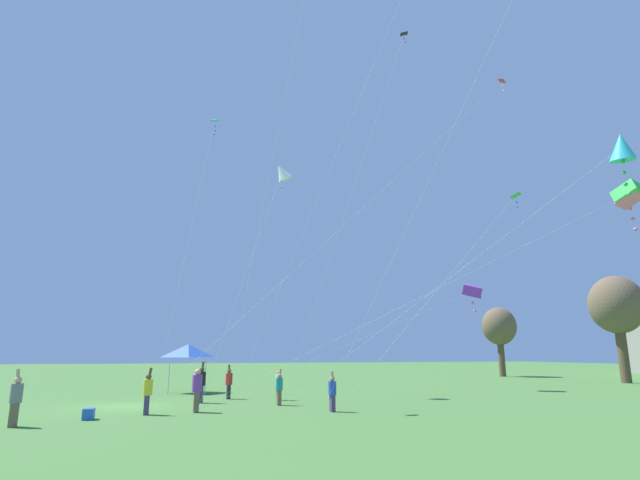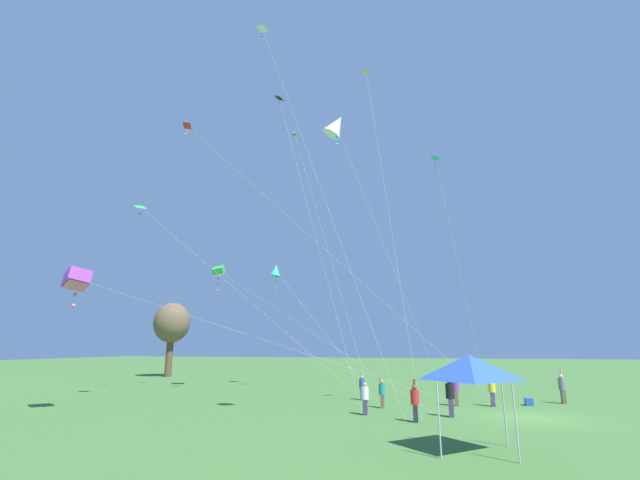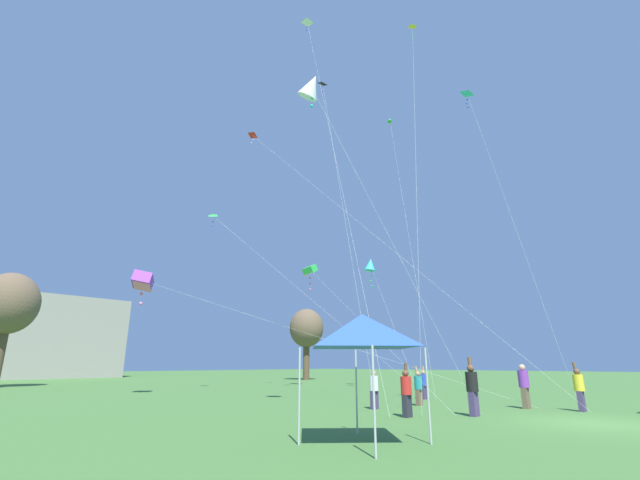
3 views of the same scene
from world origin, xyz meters
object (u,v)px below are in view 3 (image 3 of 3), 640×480
at_px(festival_tent, 362,331).
at_px(person_yellow_shirt, 579,387).
at_px(kite_red_delta_7, 258,140).
at_px(kite_green_box_5, 310,270).
at_px(kite_black_delta_6, 324,89).
at_px(person_white_shirt, 374,388).
at_px(kite_cyan_diamond_8, 370,265).
at_px(person_teal_shirt, 418,386).
at_px(person_blue_shirt, 424,383).
at_px(kite_cyan_delta_9, 470,101).
at_px(person_red_shirt, 406,391).
at_px(person_black_shirt, 472,387).
at_px(kite_purple_box_3, 143,281).
at_px(person_purple_shirt, 524,384).
at_px(kite_white_delta_4, 308,27).
at_px(kite_green_delta_10, 215,217).
at_px(kite_yellow_delta_2, 413,36).
at_px(kite_green_diamond_0, 390,121).
at_px(kite_white_diamond_1, 311,87).

height_order(festival_tent, person_yellow_shirt, festival_tent).
bearing_deg(kite_red_delta_7, kite_green_box_5, 8.99).
bearing_deg(kite_black_delta_6, person_white_shirt, -120.81).
distance_m(kite_green_box_5, kite_cyan_diamond_8, 5.36).
distance_m(person_teal_shirt, person_white_shirt, 2.79).
height_order(kite_green_box_5, kite_black_delta_6, kite_black_delta_6).
height_order(person_blue_shirt, kite_cyan_delta_9, kite_cyan_delta_9).
xyz_separation_m(person_red_shirt, kite_black_delta_6, (5.33, 8.95, 20.01)).
height_order(person_black_shirt, person_yellow_shirt, person_black_shirt).
xyz_separation_m(person_red_shirt, person_white_shirt, (1.53, 2.58, -0.07)).
bearing_deg(person_black_shirt, person_yellow_shirt, -68.36).
bearing_deg(kite_black_delta_6, person_teal_shirt, -98.78).
distance_m(person_yellow_shirt, kite_purple_box_3, 24.40).
xyz_separation_m(person_black_shirt, kite_purple_box_3, (-4.22, 19.44, 5.94)).
distance_m(festival_tent, person_purple_shirt, 11.69).
distance_m(kite_white_delta_4, kite_green_delta_10, 16.60).
relative_size(kite_white_delta_4, kite_cyan_diamond_8, 2.39).
bearing_deg(kite_yellow_delta_2, kite_green_box_5, 71.37).
distance_m(person_purple_shirt, person_white_shirt, 6.61).
relative_size(person_purple_shirt, person_white_shirt, 1.16).
height_order(person_black_shirt, kite_red_delta_7, kite_red_delta_7).
bearing_deg(festival_tent, person_yellow_shirt, -9.47).
bearing_deg(kite_cyan_delta_9, person_blue_shirt, 58.56).
xyz_separation_m(kite_white_delta_4, kite_cyan_diamond_8, (10.54, 2.48, -16.97)).
bearing_deg(kite_yellow_delta_2, person_yellow_shirt, -97.48).
distance_m(person_purple_shirt, kite_red_delta_7, 25.67).
bearing_deg(kite_white_delta_4, person_black_shirt, -105.01).
bearing_deg(kite_purple_box_3, kite_red_delta_7, -15.37).
height_order(kite_cyan_diamond_8, kite_cyan_delta_9, kite_cyan_delta_9).
bearing_deg(person_blue_shirt, festival_tent, -137.06).
bearing_deg(kite_yellow_delta_2, person_red_shirt, -160.16).
bearing_deg(kite_red_delta_7, person_blue_shirt, -77.06).
height_order(kite_white_delta_4, kite_cyan_diamond_8, kite_white_delta_4).
height_order(person_red_shirt, kite_green_diamond_0, kite_green_diamond_0).
relative_size(kite_green_box_5, kite_black_delta_6, 0.87).
bearing_deg(person_yellow_shirt, kite_red_delta_7, 6.17).
bearing_deg(person_white_shirt, person_black_shirt, 134.68).
bearing_deg(person_blue_shirt, person_teal_shirt, -134.94).
relative_size(kite_black_delta_6, kite_cyan_diamond_8, 1.85).
xyz_separation_m(person_teal_shirt, person_white_shirt, (-2.73, 0.56, 0.00)).
height_order(person_yellow_shirt, kite_white_diamond_1, kite_white_diamond_1).
bearing_deg(person_red_shirt, kite_black_delta_6, 38.06).
height_order(person_black_shirt, kite_purple_box_3, kite_purple_box_3).
distance_m(person_yellow_shirt, kite_green_diamond_0, 32.89).
bearing_deg(person_white_shirt, person_purple_shirt, 174.09).
height_order(person_purple_shirt, kite_cyan_delta_9, kite_cyan_delta_9).
distance_m(festival_tent, person_white_shirt, 8.56).
height_order(person_purple_shirt, kite_black_delta_6, kite_black_delta_6).
bearing_deg(person_white_shirt, kite_green_delta_10, -55.82).
distance_m(kite_black_delta_6, kite_cyan_diamond_8, 15.41).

